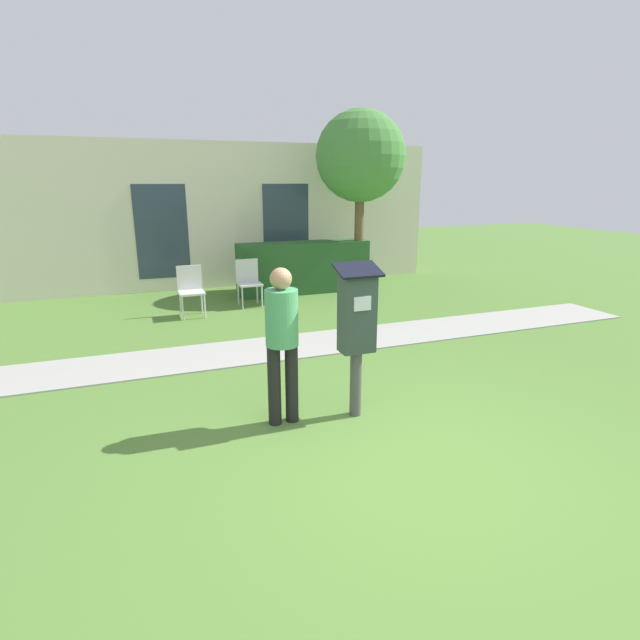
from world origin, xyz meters
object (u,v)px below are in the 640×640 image
(parking_meter, at_px, (357,321))
(outdoor_chair_left, at_px, (191,287))
(person_standing, at_px, (282,334))
(outdoor_chair_middle, at_px, (248,279))

(parking_meter, xyz_separation_m, outdoor_chair_left, (-1.09, 4.70, -0.49))
(person_standing, bearing_deg, outdoor_chair_left, 88.56)
(person_standing, xyz_separation_m, outdoor_chair_middle, (0.80, 4.99, -0.40))
(parking_meter, distance_m, person_standing, 0.76)
(person_standing, distance_m, outdoor_chair_left, 4.63)
(person_standing, relative_size, outdoor_chair_middle, 1.76)
(parking_meter, xyz_separation_m, person_standing, (-0.75, 0.10, -0.09))
(parking_meter, height_order, person_standing, parking_meter)
(parking_meter, relative_size, outdoor_chair_left, 1.77)
(person_standing, height_order, outdoor_chair_middle, person_standing)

